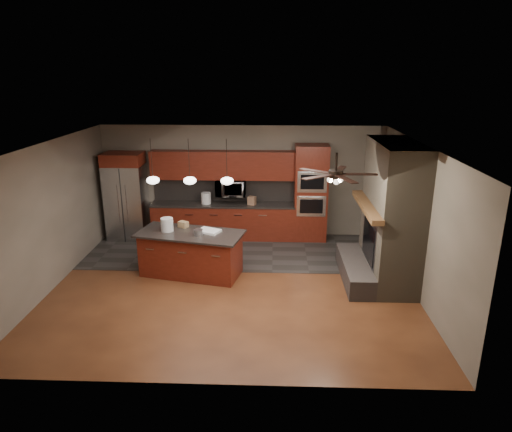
{
  "coord_description": "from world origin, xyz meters",
  "views": [
    {
      "loc": [
        0.77,
        -8.18,
        4.08
      ],
      "look_at": [
        0.43,
        0.6,
        1.26
      ],
      "focal_mm": 32.0,
      "sensor_mm": 36.0,
      "label": 1
    }
  ],
  "objects_px": {
    "oven_tower": "(311,193)",
    "kitchen_island": "(191,253)",
    "counter_bucket": "(206,198)",
    "counter_box": "(252,201)",
    "refrigerator": "(126,196)",
    "paint_tray": "(209,231)",
    "paint_can": "(198,232)",
    "white_bucket": "(167,225)",
    "cardboard_box": "(183,224)",
    "microwave": "(231,188)"
  },
  "relations": [
    {
      "from": "kitchen_island",
      "to": "white_bucket",
      "type": "relative_size",
      "value": 8.38
    },
    {
      "from": "microwave",
      "to": "cardboard_box",
      "type": "distance_m",
      "value": 2.12
    },
    {
      "from": "microwave",
      "to": "cardboard_box",
      "type": "bearing_deg",
      "value": -113.41
    },
    {
      "from": "oven_tower",
      "to": "counter_bucket",
      "type": "height_order",
      "value": "oven_tower"
    },
    {
      "from": "refrigerator",
      "to": "paint_tray",
      "type": "height_order",
      "value": "refrigerator"
    },
    {
      "from": "paint_tray",
      "to": "counter_bucket",
      "type": "xyz_separation_m",
      "value": [
        -0.36,
        2.15,
        0.1
      ]
    },
    {
      "from": "cardboard_box",
      "to": "counter_bucket",
      "type": "relative_size",
      "value": 0.71
    },
    {
      "from": "microwave",
      "to": "counter_bucket",
      "type": "relative_size",
      "value": 2.65
    },
    {
      "from": "cardboard_box",
      "to": "microwave",
      "type": "bearing_deg",
      "value": 98.09
    },
    {
      "from": "kitchen_island",
      "to": "paint_can",
      "type": "xyz_separation_m",
      "value": [
        0.2,
        -0.15,
        0.52
      ]
    },
    {
      "from": "microwave",
      "to": "cardboard_box",
      "type": "height_order",
      "value": "microwave"
    },
    {
      "from": "oven_tower",
      "to": "white_bucket",
      "type": "distance_m",
      "value": 3.74
    },
    {
      "from": "microwave",
      "to": "counter_bucket",
      "type": "distance_m",
      "value": 0.67
    },
    {
      "from": "kitchen_island",
      "to": "cardboard_box",
      "type": "height_order",
      "value": "cardboard_box"
    },
    {
      "from": "paint_can",
      "to": "paint_tray",
      "type": "relative_size",
      "value": 0.42
    },
    {
      "from": "microwave",
      "to": "white_bucket",
      "type": "distance_m",
      "value": 2.45
    },
    {
      "from": "refrigerator",
      "to": "paint_tray",
      "type": "bearing_deg",
      "value": -41.42
    },
    {
      "from": "paint_tray",
      "to": "kitchen_island",
      "type": "bearing_deg",
      "value": -146.66
    },
    {
      "from": "microwave",
      "to": "kitchen_island",
      "type": "distance_m",
      "value": 2.49
    },
    {
      "from": "paint_tray",
      "to": "white_bucket",
      "type": "bearing_deg",
      "value": -157.35
    },
    {
      "from": "kitchen_island",
      "to": "white_bucket",
      "type": "bearing_deg",
      "value": -178.19
    },
    {
      "from": "kitchen_island",
      "to": "counter_box",
      "type": "xyz_separation_m",
      "value": [
        1.16,
        2.16,
        0.54
      ]
    },
    {
      "from": "refrigerator",
      "to": "paint_can",
      "type": "distance_m",
      "value": 3.14
    },
    {
      "from": "kitchen_island",
      "to": "paint_can",
      "type": "distance_m",
      "value": 0.57
    },
    {
      "from": "paint_tray",
      "to": "counter_bucket",
      "type": "height_order",
      "value": "counter_bucket"
    },
    {
      "from": "counter_box",
      "to": "oven_tower",
      "type": "bearing_deg",
      "value": 24.35
    },
    {
      "from": "cardboard_box",
      "to": "oven_tower",
      "type": "bearing_deg",
      "value": 65.08
    },
    {
      "from": "microwave",
      "to": "counter_bucket",
      "type": "height_order",
      "value": "microwave"
    },
    {
      "from": "oven_tower",
      "to": "counter_bucket",
      "type": "bearing_deg",
      "value": 179.84
    },
    {
      "from": "oven_tower",
      "to": "refrigerator",
      "type": "relative_size",
      "value": 1.1
    },
    {
      "from": "white_bucket",
      "to": "cardboard_box",
      "type": "relative_size",
      "value": 1.4
    },
    {
      "from": "refrigerator",
      "to": "paint_can",
      "type": "xyz_separation_m",
      "value": [
        2.16,
        -2.27,
        -0.1
      ]
    },
    {
      "from": "refrigerator",
      "to": "counter_bucket",
      "type": "height_order",
      "value": "refrigerator"
    },
    {
      "from": "paint_can",
      "to": "cardboard_box",
      "type": "distance_m",
      "value": 0.63
    },
    {
      "from": "paint_tray",
      "to": "cardboard_box",
      "type": "xyz_separation_m",
      "value": [
        -0.58,
        0.28,
        0.04
      ]
    },
    {
      "from": "paint_can",
      "to": "cardboard_box",
      "type": "xyz_separation_m",
      "value": [
        -0.4,
        0.49,
        0.0
      ]
    },
    {
      "from": "kitchen_island",
      "to": "oven_tower",
      "type": "bearing_deg",
      "value": 52.65
    },
    {
      "from": "counter_bucket",
      "to": "counter_box",
      "type": "relative_size",
      "value": 1.35
    },
    {
      "from": "oven_tower",
      "to": "kitchen_island",
      "type": "relative_size",
      "value": 1.04
    },
    {
      "from": "oven_tower",
      "to": "kitchen_island",
      "type": "height_order",
      "value": "oven_tower"
    },
    {
      "from": "white_bucket",
      "to": "cardboard_box",
      "type": "bearing_deg",
      "value": 40.51
    },
    {
      "from": "cardboard_box",
      "to": "counter_box",
      "type": "bearing_deg",
      "value": 84.74
    },
    {
      "from": "white_bucket",
      "to": "paint_can",
      "type": "distance_m",
      "value": 0.73
    },
    {
      "from": "refrigerator",
      "to": "white_bucket",
      "type": "distance_m",
      "value": 2.52
    },
    {
      "from": "white_bucket",
      "to": "counter_bucket",
      "type": "xyz_separation_m",
      "value": [
        0.5,
        2.11,
        -0.02
      ]
    },
    {
      "from": "refrigerator",
      "to": "counter_bucket",
      "type": "xyz_separation_m",
      "value": [
        1.98,
        0.08,
        -0.05
      ]
    },
    {
      "from": "cardboard_box",
      "to": "counter_bucket",
      "type": "distance_m",
      "value": 1.88
    },
    {
      "from": "microwave",
      "to": "counter_box",
      "type": "distance_m",
      "value": 0.61
    },
    {
      "from": "oven_tower",
      "to": "white_bucket",
      "type": "xyz_separation_m",
      "value": [
        -3.09,
        -2.11,
        -0.13
      ]
    },
    {
      "from": "microwave",
      "to": "kitchen_island",
      "type": "height_order",
      "value": "microwave"
    }
  ]
}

